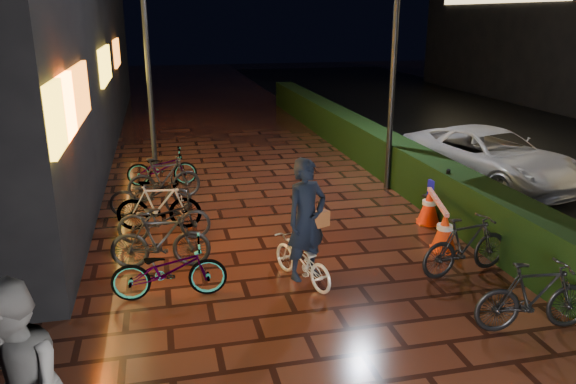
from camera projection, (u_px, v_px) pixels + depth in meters
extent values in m
plane|color=#381911|center=(335.00, 308.00, 7.70)|extent=(80.00, 80.00, 0.00)
cube|color=black|center=(362.00, 140.00, 15.69)|extent=(0.70, 20.00, 1.00)
imported|color=silver|center=(489.00, 157.00, 13.22)|extent=(3.19, 4.99, 1.28)
cube|color=yellow|center=(62.00, 111.00, 7.57)|extent=(0.08, 2.00, 0.90)
cube|color=orange|center=(76.00, 96.00, 8.96)|extent=(0.08, 3.00, 0.90)
cube|color=yellow|center=(105.00, 65.00, 14.53)|extent=(0.08, 2.80, 0.90)
cube|color=orange|center=(117.00, 53.00, 19.18)|extent=(0.08, 2.20, 0.90)
cylinder|color=black|center=(392.00, 85.00, 12.34)|extent=(0.17, 0.17, 4.71)
cylinder|color=black|center=(148.00, 69.00, 14.41)|extent=(0.15, 0.15, 5.04)
imported|color=white|center=(302.00, 260.00, 8.36)|extent=(0.94, 1.43, 0.71)
imported|color=black|center=(306.00, 220.00, 8.07)|extent=(0.77, 0.65, 1.81)
cube|color=brown|center=(319.00, 219.00, 8.18)|extent=(0.34, 0.24, 0.23)
cone|color=#EF370C|center=(444.00, 231.00, 9.49)|extent=(0.44, 0.44, 0.70)
cone|color=#FF2D0D|center=(429.00, 206.00, 10.73)|extent=(0.44, 0.44, 0.70)
cube|color=red|center=(443.00, 249.00, 9.59)|extent=(0.47, 0.47, 0.03)
cube|color=#FF530D|center=(428.00, 222.00, 10.83)|extent=(0.47, 0.47, 0.03)
cube|color=#F81A0E|center=(438.00, 201.00, 10.01)|extent=(0.47, 1.47, 0.07)
cube|color=black|center=(441.00, 196.00, 11.08)|extent=(0.73, 0.67, 0.04)
cylinder|color=black|center=(440.00, 212.00, 10.87)|extent=(0.04, 0.04, 0.40)
cylinder|color=black|center=(455.00, 207.00, 11.14)|extent=(0.04, 0.04, 0.40)
cylinder|color=black|center=(425.00, 207.00, 11.16)|extent=(0.04, 0.04, 0.40)
cylinder|color=black|center=(440.00, 202.00, 11.43)|extent=(0.04, 0.04, 0.40)
cube|color=#0E0EB9|center=(442.00, 187.00, 11.03)|extent=(0.53, 0.50, 0.32)
cylinder|color=black|center=(443.00, 192.00, 10.82)|extent=(0.16, 0.48, 1.02)
imported|color=black|center=(159.00, 205.00, 10.40)|extent=(1.61, 0.64, 0.94)
imported|color=black|center=(160.00, 240.00, 8.80)|extent=(1.61, 0.64, 0.94)
imported|color=black|center=(164.00, 179.00, 12.10)|extent=(1.61, 0.63, 0.94)
imported|color=black|center=(162.00, 168.00, 13.12)|extent=(1.65, 0.69, 0.85)
imported|color=black|center=(151.00, 195.00, 11.14)|extent=(1.65, 0.68, 0.85)
imported|color=black|center=(164.00, 218.00, 9.87)|extent=(1.62, 0.57, 0.85)
imported|color=black|center=(169.00, 270.00, 7.89)|extent=(1.63, 0.63, 0.85)
imported|color=black|center=(535.00, 296.00, 7.04)|extent=(1.60, 0.61, 0.94)
imported|color=black|center=(466.00, 245.00, 8.59)|extent=(1.62, 0.69, 0.94)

